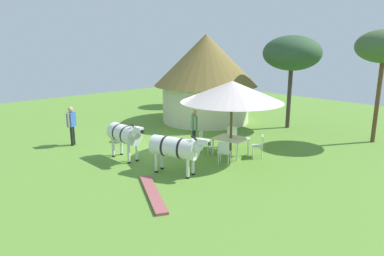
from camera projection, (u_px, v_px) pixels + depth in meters
ground_plane at (173, 148)px, 15.23m from camera, size 36.00×36.00×0.00m
thatched_hut at (206, 75)px, 20.01m from camera, size 5.96×5.96×5.00m
shade_umbrella at (232, 92)px, 13.68m from camera, size 4.09×4.09×3.05m
patio_dining_table at (231, 140)px, 14.14m from camera, size 1.41×1.19×0.74m
patio_chair_near_lawn at (260, 145)px, 13.96m from camera, size 0.60×0.60×0.90m
patio_chair_west_end at (232, 136)px, 15.30m from camera, size 0.61×0.60×0.90m
patio_chair_east_end at (203, 141)px, 14.53m from camera, size 0.58×0.59×0.90m
patio_chair_near_hut at (224, 151)px, 13.10m from camera, size 0.59×0.58×0.90m
guest_beside_umbrella at (194, 125)px, 14.99m from camera, size 0.53×0.44×1.73m
standing_watcher at (72, 122)px, 15.48m from camera, size 0.47×0.51×1.76m
striped_lounge_chair at (123, 136)px, 16.29m from camera, size 0.95×0.92×0.64m
zebra_nearest_camera at (125, 134)px, 13.59m from camera, size 2.13×0.72×1.55m
zebra_by_umbrella at (176, 148)px, 12.05m from camera, size 2.26×1.22×1.48m
acacia_tree_right_background at (292, 53)px, 18.11m from camera, size 3.03×3.03×4.90m
acacia_tree_left_background at (384, 47)px, 15.23m from camera, size 2.44×2.44×5.08m
acacia_tree_behind_hut at (206, 56)px, 25.08m from camera, size 2.56×2.56×4.42m
brick_patio_kerb at (153, 193)px, 10.56m from camera, size 2.67×1.57×0.08m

